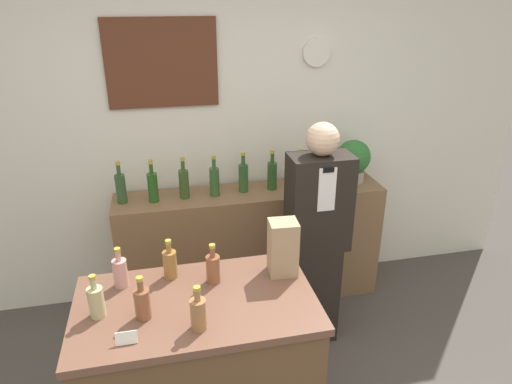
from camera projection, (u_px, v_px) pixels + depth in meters
name	position (u px, v px, depth m)	size (l,w,h in m)	color
back_wall	(217.00, 130.00, 3.46)	(5.20, 0.09, 2.70)	silver
back_shelf	(251.00, 246.00, 3.63)	(2.04, 0.40, 0.94)	brown
display_counter	(201.00, 378.00, 2.36)	(1.15, 0.67, 0.97)	brown
shopkeeper	(317.00, 239.00, 3.07)	(0.40, 0.25, 1.60)	black
potted_plant	(353.00, 160.00, 3.57)	(0.26, 0.26, 0.33)	#9E998E
paper_bag	(283.00, 248.00, 2.33)	(0.15, 0.14, 0.30)	tan
price_card_left	(126.00, 338.00, 1.89)	(0.09, 0.02, 0.06)	white
counter_bottle_0	(96.00, 301.00, 2.04)	(0.07, 0.07, 0.22)	tan
counter_bottle_1	(120.00, 272.00, 2.25)	(0.07, 0.07, 0.22)	tan
counter_bottle_2	(142.00, 303.00, 2.02)	(0.07, 0.07, 0.22)	brown
counter_bottle_3	(170.00, 263.00, 2.32)	(0.07, 0.07, 0.22)	olive
counter_bottle_4	(198.00, 313.00, 1.96)	(0.07, 0.07, 0.22)	#9C6941
counter_bottle_5	(213.00, 268.00, 2.28)	(0.07, 0.07, 0.22)	brown
shelf_bottle_0	(121.00, 188.00, 3.21)	(0.07, 0.07, 0.31)	#2E4D27
shelf_bottle_1	(153.00, 186.00, 3.23)	(0.07, 0.07, 0.31)	#26521C
shelf_bottle_2	(184.00, 183.00, 3.29)	(0.07, 0.07, 0.31)	#344D21
shelf_bottle_3	(214.00, 181.00, 3.33)	(0.07, 0.07, 0.31)	#30572A
shelf_bottle_4	(243.00, 177.00, 3.40)	(0.07, 0.07, 0.31)	#2D5229
shelf_bottle_5	(272.00, 175.00, 3.44)	(0.07, 0.07, 0.31)	#274D20
shelf_bottle_6	(301.00, 173.00, 3.47)	(0.07, 0.07, 0.31)	#2E5520
shelf_bottle_7	(329.00, 171.00, 3.50)	(0.07, 0.07, 0.31)	#2D4D22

